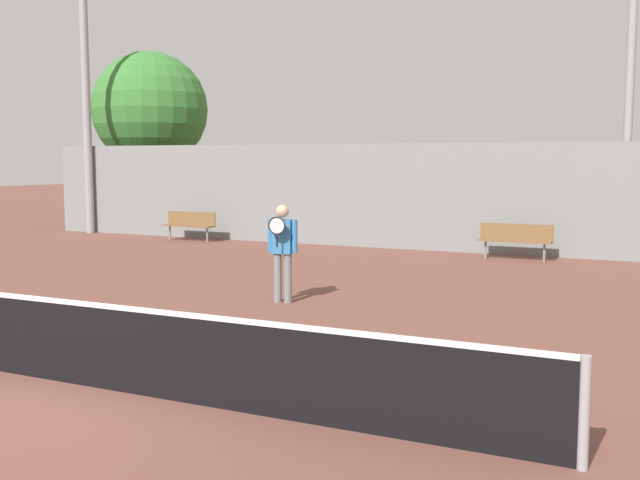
# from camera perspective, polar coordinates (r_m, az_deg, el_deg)

# --- Properties ---
(ground_plane) EXTENTS (100.00, 100.00, 0.00)m
(ground_plane) POSITION_cam_1_polar(r_m,az_deg,el_deg) (8.93, -17.48, -10.52)
(ground_plane) COLOR brown
(tennis_net) EXTENTS (10.69, 0.09, 0.95)m
(tennis_net) POSITION_cam_1_polar(r_m,az_deg,el_deg) (8.81, -17.58, -7.48)
(tennis_net) COLOR #99999E
(tennis_net) RESTS_ON ground_plane
(tennis_player) EXTENTS (0.54, 0.43, 1.73)m
(tennis_player) POSITION_cam_1_polar(r_m,az_deg,el_deg) (13.11, -2.88, -0.56)
(tennis_player) COLOR slate
(tennis_player) RESTS_ON ground_plane
(bench_courtside_far) EXTENTS (1.73, 0.40, 0.90)m
(bench_courtside_far) POSITION_cam_1_polar(r_m,az_deg,el_deg) (23.34, -9.90, 1.31)
(bench_courtside_far) COLOR brown
(bench_courtside_far) RESTS_ON ground_plane
(bench_adjacent_court) EXTENTS (1.81, 0.40, 0.90)m
(bench_adjacent_court) POSITION_cam_1_polar(r_m,az_deg,el_deg) (19.38, 14.67, 0.21)
(bench_adjacent_court) COLOR brown
(bench_adjacent_court) RESTS_ON ground_plane
(light_pole_near_left) EXTENTS (0.90, 0.60, 9.10)m
(light_pole_near_left) POSITION_cam_1_polar(r_m,az_deg,el_deg) (20.30, 22.69, 14.60)
(light_pole_near_left) COLOR #939399
(light_pole_near_left) RESTS_ON ground_plane
(light_pole_center_back) EXTENTS (0.90, 0.60, 9.44)m
(light_pole_center_back) POSITION_cam_1_polar(r_m,az_deg,el_deg) (26.82, -17.45, 12.13)
(light_pole_center_back) COLOR #939399
(light_pole_center_back) RESTS_ON ground_plane
(back_fence) EXTENTS (27.05, 0.06, 2.95)m
(back_fence) POSITION_cam_1_polar(r_m,az_deg,el_deg) (20.71, 8.98, 3.24)
(back_fence) COLOR gray
(back_fence) RESTS_ON ground_plane
(tree_green_broad) EXTENTS (4.27, 4.27, 6.47)m
(tree_green_broad) POSITION_cam_1_polar(r_m,az_deg,el_deg) (28.93, -12.82, 9.63)
(tree_green_broad) COLOR brown
(tree_green_broad) RESTS_ON ground_plane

